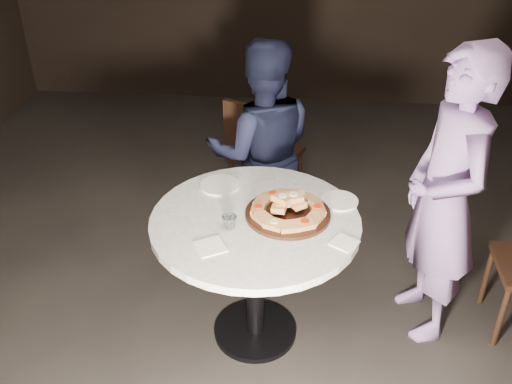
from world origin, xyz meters
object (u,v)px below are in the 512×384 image
(diner_teal, at_px, (444,200))
(table, at_px, (255,242))
(serving_board, at_px, (288,214))
(diner_navy, at_px, (262,152))
(water_glass, at_px, (229,222))
(focaccia_pile, at_px, (288,207))
(chair_far, at_px, (260,150))

(diner_teal, bearing_deg, table, -90.95)
(serving_board, relative_size, diner_navy, 0.30)
(table, bearing_deg, diner_navy, 92.10)
(water_glass, height_order, diner_teal, diner_teal)
(diner_navy, bearing_deg, table, 84.23)
(table, relative_size, focaccia_pile, 3.44)
(focaccia_pile, distance_m, water_glass, 0.32)
(diner_navy, distance_m, diner_teal, 1.22)
(serving_board, height_order, chair_far, chair_far)
(focaccia_pile, bearing_deg, chair_far, 100.97)
(water_glass, relative_size, diner_teal, 0.04)
(serving_board, distance_m, focaccia_pile, 0.04)
(focaccia_pile, height_order, chair_far, chair_far)
(chair_far, bearing_deg, diner_navy, 120.03)
(serving_board, bearing_deg, focaccia_pile, 111.51)
(table, relative_size, chair_far, 1.43)
(water_glass, distance_m, diner_teal, 1.15)
(water_glass, bearing_deg, diner_teal, 14.85)
(focaccia_pile, distance_m, chair_far, 1.29)
(diner_teal, bearing_deg, water_glass, -87.53)
(chair_far, bearing_deg, diner_teal, 159.19)
(diner_teal, bearing_deg, chair_far, -147.58)
(water_glass, xyz_separation_m, diner_navy, (0.09, 0.95, -0.10))
(focaccia_pile, xyz_separation_m, water_glass, (-0.29, -0.14, -0.01))
(water_glass, relative_size, chair_far, 0.08)
(serving_board, xyz_separation_m, diner_teal, (0.83, 0.16, 0.03))
(diner_teal, bearing_deg, serving_board, -91.45)
(diner_navy, bearing_deg, water_glass, 76.72)
(diner_navy, bearing_deg, serving_board, 95.79)
(serving_board, xyz_separation_m, chair_far, (-0.24, 1.23, -0.29))
(water_glass, height_order, chair_far, chair_far)
(diner_navy, relative_size, diner_teal, 0.88)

